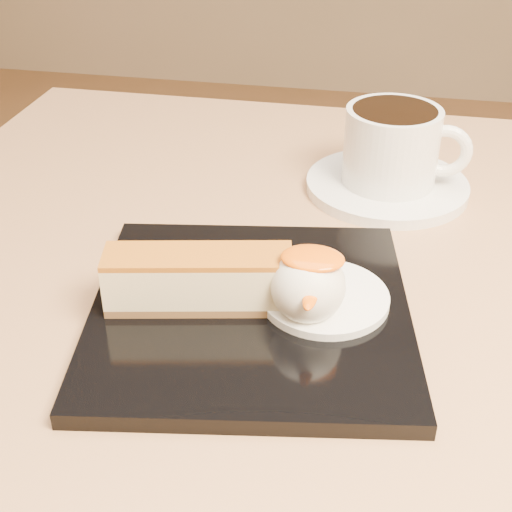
% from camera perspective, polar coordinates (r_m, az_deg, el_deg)
% --- Properties ---
extents(table, '(0.80, 0.80, 0.72)m').
position_cam_1_polar(table, '(0.62, 5.25, -15.75)').
color(table, black).
rests_on(table, ground).
extents(dessert_plate, '(0.25, 0.25, 0.01)m').
position_cam_1_polar(dessert_plate, '(0.50, -0.45, -4.50)').
color(dessert_plate, black).
rests_on(dessert_plate, table).
extents(cheesecake, '(0.13, 0.06, 0.04)m').
position_cam_1_polar(cheesecake, '(0.49, -4.62, -1.86)').
color(cheesecake, brown).
rests_on(cheesecake, dessert_plate).
extents(cream_smear, '(0.09, 0.09, 0.01)m').
position_cam_1_polar(cream_smear, '(0.50, 5.52, -3.31)').
color(cream_smear, white).
rests_on(cream_smear, dessert_plate).
extents(ice_cream_scoop, '(0.05, 0.05, 0.05)m').
position_cam_1_polar(ice_cream_scoop, '(0.47, 4.17, -2.41)').
color(ice_cream_scoop, white).
rests_on(ice_cream_scoop, cream_smear).
extents(mango_sauce, '(0.04, 0.03, 0.01)m').
position_cam_1_polar(mango_sauce, '(0.46, 4.55, -0.19)').
color(mango_sauce, '#FF6508').
rests_on(mango_sauce, ice_cream_scoop).
extents(mint_sprig, '(0.03, 0.02, 0.00)m').
position_cam_1_polar(mint_sprig, '(0.52, 2.63, -1.09)').
color(mint_sprig, '#2D8A3F').
rests_on(mint_sprig, cream_smear).
extents(saucer, '(0.15, 0.15, 0.01)m').
position_cam_1_polar(saucer, '(0.68, 10.42, 5.56)').
color(saucer, white).
rests_on(saucer, table).
extents(coffee_cup, '(0.11, 0.09, 0.07)m').
position_cam_1_polar(coffee_cup, '(0.66, 10.96, 8.72)').
color(coffee_cup, white).
rests_on(coffee_cup, saucer).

